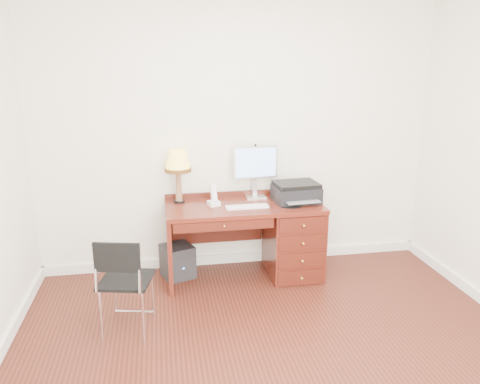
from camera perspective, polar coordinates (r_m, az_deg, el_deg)
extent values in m
plane|color=#36130C|center=(3.61, 4.73, -19.75)|extent=(4.00, 4.00, 0.00)
plane|color=white|center=(4.71, -0.27, 6.72)|extent=(4.00, 0.00, 4.00)
cube|color=white|center=(5.06, -0.22, -7.99)|extent=(4.00, 0.03, 0.10)
cube|color=#5D1D13|center=(4.51, 0.50, -1.80)|extent=(1.50, 0.65, 0.04)
cube|color=#5D1D13|center=(4.75, 6.47, -5.79)|extent=(0.50, 0.61, 0.71)
cube|color=#5D1D13|center=(4.57, -8.61, -6.74)|extent=(0.04, 0.61, 0.71)
cube|color=#4A170E|center=(4.84, -2.94, -3.93)|extent=(0.96, 0.03, 0.39)
cube|color=#4A170E|center=(4.21, -1.97, -4.12)|extent=(0.91, 0.03, 0.09)
sphere|color=#BF8C3F|center=(4.45, 7.67, -7.33)|extent=(0.03, 0.03, 0.03)
cube|color=silver|center=(4.74, 1.93, -0.58)|extent=(0.21, 0.16, 0.01)
cube|color=silver|center=(4.76, 1.83, 0.59)|extent=(0.05, 0.03, 0.16)
cube|color=silver|center=(4.68, 1.91, 3.64)|extent=(0.45, 0.07, 0.33)
cube|color=#4C8CF2|center=(4.66, 1.96, 3.59)|extent=(0.42, 0.04, 0.29)
cube|color=white|center=(4.42, 0.87, -1.80)|extent=(0.41, 0.12, 0.02)
cylinder|color=black|center=(4.51, 6.15, -1.57)|extent=(0.23, 0.23, 0.01)
ellipsoid|color=white|center=(4.50, 6.16, -1.29)|extent=(0.10, 0.07, 0.04)
cube|color=black|center=(4.63, 6.85, -0.20)|extent=(0.45, 0.37, 0.15)
cube|color=black|center=(4.60, 6.89, 0.94)|extent=(0.43, 0.35, 0.04)
cylinder|color=black|center=(4.61, -7.42, -1.14)|extent=(0.11, 0.11, 0.02)
cone|color=brown|center=(4.57, -7.50, 0.84)|extent=(0.07, 0.07, 0.31)
cone|color=#FFDA50|center=(4.51, -7.61, 3.93)|extent=(0.25, 0.25, 0.19)
cylinder|color=#593814|center=(4.53, -7.57, 2.73)|extent=(0.26, 0.26, 0.04)
cube|color=white|center=(4.48, -3.22, -1.38)|extent=(0.13, 0.13, 0.04)
cube|color=white|center=(4.45, -3.24, -0.08)|extent=(0.07, 0.08, 0.17)
cylinder|color=black|center=(4.73, 5.06, -0.17)|extent=(0.07, 0.07, 0.09)
cube|color=black|center=(3.84, -13.70, -10.35)|extent=(0.46, 0.46, 0.02)
cube|color=black|center=(3.56, -14.15, -7.75)|extent=(0.34, 0.10, 0.23)
cylinder|color=silver|center=(4.10, -15.70, -12.14)|extent=(0.02, 0.02, 0.43)
cylinder|color=silver|center=(4.07, -11.03, -11.99)|extent=(0.02, 0.02, 0.43)
cylinder|color=silver|center=(3.81, -16.15, -14.42)|extent=(0.02, 0.02, 0.43)
cylinder|color=silver|center=(3.78, -11.09, -14.28)|extent=(0.02, 0.02, 0.43)
cylinder|color=silver|center=(3.61, -16.68, -8.96)|extent=(0.02, 0.02, 0.38)
cylinder|color=silver|center=(3.58, -11.44, -8.78)|extent=(0.02, 0.02, 0.38)
cube|color=black|center=(4.74, -7.62, -8.34)|extent=(0.36, 0.36, 0.33)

